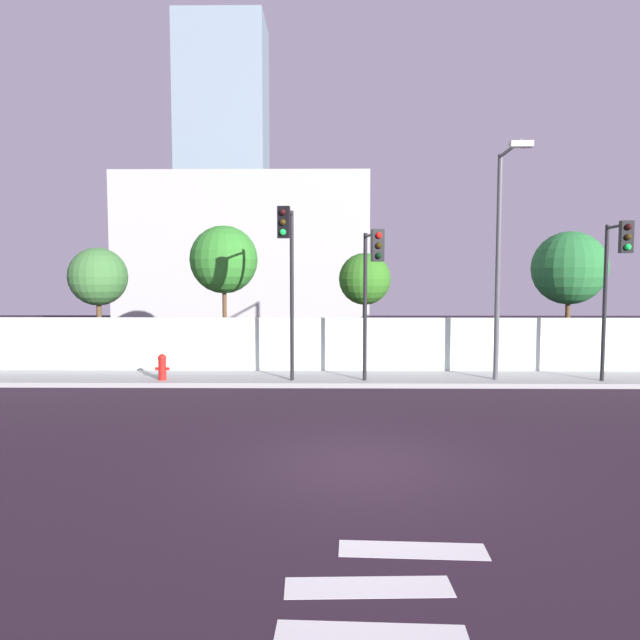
{
  "coord_description": "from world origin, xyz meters",
  "views": [
    {
      "loc": [
        -0.62,
        -10.05,
        3.32
      ],
      "look_at": [
        -0.82,
        6.5,
        2.09
      ],
      "focal_mm": 32.31,
      "sensor_mm": 36.0,
      "label": 1
    }
  ],
  "objects_px": {
    "traffic_light_right": "(288,258)",
    "roadside_tree_rightmost": "(569,268)",
    "roadside_tree_midright": "(365,279)",
    "roadside_tree_leftmost": "(98,277)",
    "traffic_light_left": "(372,272)",
    "street_lamp_curbside": "(501,247)",
    "fire_hydrant": "(162,366)",
    "traffic_light_center": "(616,267)",
    "roadside_tree_midleft": "(224,260)"
  },
  "relations": [
    {
      "from": "traffic_light_right",
      "to": "roadside_tree_rightmost",
      "type": "height_order",
      "value": "traffic_light_right"
    },
    {
      "from": "traffic_light_right",
      "to": "roadside_tree_midright",
      "type": "bearing_deg",
      "value": 58.05
    },
    {
      "from": "traffic_light_right",
      "to": "roadside_tree_leftmost",
      "type": "height_order",
      "value": "traffic_light_right"
    },
    {
      "from": "traffic_light_left",
      "to": "street_lamp_curbside",
      "type": "bearing_deg",
      "value": 9.75
    },
    {
      "from": "traffic_light_left",
      "to": "fire_hydrant",
      "type": "bearing_deg",
      "value": 173.41
    },
    {
      "from": "traffic_light_right",
      "to": "traffic_light_left",
      "type": "bearing_deg",
      "value": -4.45
    },
    {
      "from": "traffic_light_left",
      "to": "roadside_tree_midright",
      "type": "distance_m",
      "value": 4.27
    },
    {
      "from": "traffic_light_right",
      "to": "roadside_tree_midright",
      "type": "distance_m",
      "value": 4.84
    },
    {
      "from": "traffic_light_left",
      "to": "roadside_tree_rightmost",
      "type": "relative_size",
      "value": 0.9
    },
    {
      "from": "traffic_light_center",
      "to": "roadside_tree_leftmost",
      "type": "distance_m",
      "value": 17.35
    },
    {
      "from": "roadside_tree_midleft",
      "to": "roadside_tree_rightmost",
      "type": "relative_size",
      "value": 1.04
    },
    {
      "from": "traffic_light_left",
      "to": "roadside_tree_leftmost",
      "type": "relative_size",
      "value": 1.02
    },
    {
      "from": "street_lamp_curbside",
      "to": "fire_hydrant",
      "type": "bearing_deg",
      "value": 179.66
    },
    {
      "from": "fire_hydrant",
      "to": "roadside_tree_rightmost",
      "type": "height_order",
      "value": "roadside_tree_rightmost"
    },
    {
      "from": "traffic_light_left",
      "to": "fire_hydrant",
      "type": "xyz_separation_m",
      "value": [
        -6.4,
        0.74,
        -2.88
      ]
    },
    {
      "from": "street_lamp_curbside",
      "to": "roadside_tree_rightmost",
      "type": "distance_m",
      "value": 5.08
    },
    {
      "from": "street_lamp_curbside",
      "to": "fire_hydrant",
      "type": "height_order",
      "value": "street_lamp_curbside"
    },
    {
      "from": "traffic_light_right",
      "to": "roadside_tree_midleft",
      "type": "height_order",
      "value": "traffic_light_right"
    },
    {
      "from": "traffic_light_left",
      "to": "roadside_tree_leftmost",
      "type": "height_order",
      "value": "traffic_light_left"
    },
    {
      "from": "street_lamp_curbside",
      "to": "roadside_tree_midright",
      "type": "distance_m",
      "value": 5.37
    },
    {
      "from": "traffic_light_left",
      "to": "traffic_light_right",
      "type": "relative_size",
      "value": 0.87
    },
    {
      "from": "street_lamp_curbside",
      "to": "roadside_tree_midright",
      "type": "height_order",
      "value": "street_lamp_curbside"
    },
    {
      "from": "fire_hydrant",
      "to": "roadside_tree_midright",
      "type": "relative_size",
      "value": 0.19
    },
    {
      "from": "traffic_light_center",
      "to": "fire_hydrant",
      "type": "distance_m",
      "value": 13.87
    },
    {
      "from": "traffic_light_center",
      "to": "traffic_light_left",
      "type": "bearing_deg",
      "value": -179.24
    },
    {
      "from": "roadside_tree_midleft",
      "to": "roadside_tree_midright",
      "type": "height_order",
      "value": "roadside_tree_midleft"
    },
    {
      "from": "roadside_tree_leftmost",
      "to": "traffic_light_right",
      "type": "bearing_deg",
      "value": -29.28
    },
    {
      "from": "street_lamp_curbside",
      "to": "roadside_tree_midleft",
      "type": "height_order",
      "value": "street_lamp_curbside"
    },
    {
      "from": "traffic_light_left",
      "to": "fire_hydrant",
      "type": "relative_size",
      "value": 5.54
    },
    {
      "from": "traffic_light_right",
      "to": "roadside_tree_rightmost",
      "type": "distance_m",
      "value": 10.76
    },
    {
      "from": "fire_hydrant",
      "to": "roadside_tree_leftmost",
      "type": "xyz_separation_m",
      "value": [
        -3.32,
        3.52,
        2.74
      ]
    },
    {
      "from": "roadside_tree_leftmost",
      "to": "street_lamp_curbside",
      "type": "bearing_deg",
      "value": -14.7
    },
    {
      "from": "traffic_light_left",
      "to": "traffic_light_center",
      "type": "relative_size",
      "value": 0.95
    },
    {
      "from": "street_lamp_curbside",
      "to": "roadside_tree_rightmost",
      "type": "height_order",
      "value": "street_lamp_curbside"
    },
    {
      "from": "traffic_light_left",
      "to": "traffic_light_right",
      "type": "height_order",
      "value": "traffic_light_right"
    },
    {
      "from": "fire_hydrant",
      "to": "roadside_tree_rightmost",
      "type": "relative_size",
      "value": 0.16
    },
    {
      "from": "roadside_tree_leftmost",
      "to": "roadside_tree_midright",
      "type": "bearing_deg",
      "value": -0.0
    },
    {
      "from": "traffic_light_center",
      "to": "street_lamp_curbside",
      "type": "xyz_separation_m",
      "value": [
        -3.17,
        0.58,
        0.63
      ]
    },
    {
      "from": "traffic_light_left",
      "to": "fire_hydrant",
      "type": "height_order",
      "value": "traffic_light_left"
    },
    {
      "from": "fire_hydrant",
      "to": "roadside_tree_midleft",
      "type": "bearing_deg",
      "value": 69.42
    },
    {
      "from": "traffic_light_left",
      "to": "roadside_tree_midright",
      "type": "height_order",
      "value": "traffic_light_left"
    },
    {
      "from": "roadside_tree_leftmost",
      "to": "traffic_light_left",
      "type": "bearing_deg",
      "value": -23.68
    },
    {
      "from": "roadside_tree_rightmost",
      "to": "traffic_light_left",
      "type": "bearing_deg",
      "value": -150.38
    },
    {
      "from": "roadside_tree_leftmost",
      "to": "roadside_tree_midleft",
      "type": "bearing_deg",
      "value": -0.0
    },
    {
      "from": "roadside_tree_leftmost",
      "to": "roadside_tree_midright",
      "type": "distance_m",
      "value": 9.8
    },
    {
      "from": "traffic_light_center",
      "to": "traffic_light_right",
      "type": "relative_size",
      "value": 0.92
    },
    {
      "from": "traffic_light_right",
      "to": "street_lamp_curbside",
      "type": "height_order",
      "value": "street_lamp_curbside"
    },
    {
      "from": "street_lamp_curbside",
      "to": "roadside_tree_leftmost",
      "type": "distance_m",
      "value": 14.16
    },
    {
      "from": "traffic_light_left",
      "to": "fire_hydrant",
      "type": "distance_m",
      "value": 7.06
    },
    {
      "from": "street_lamp_curbside",
      "to": "fire_hydrant",
      "type": "xyz_separation_m",
      "value": [
        -10.34,
        0.06,
        -3.66
      ]
    }
  ]
}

